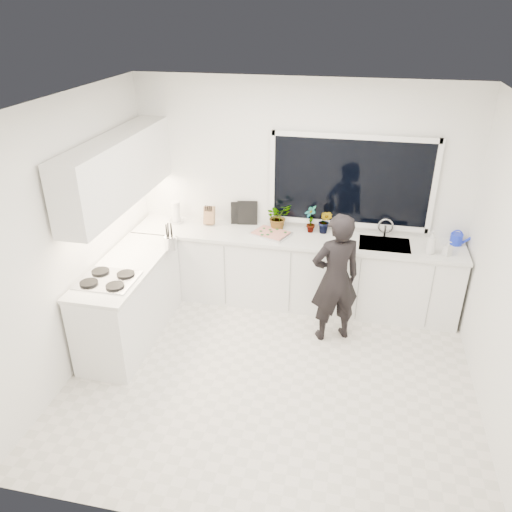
# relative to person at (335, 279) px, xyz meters

# --- Properties ---
(floor) EXTENTS (4.00, 3.50, 0.02)m
(floor) POSITION_rel_person_xyz_m (-0.54, -0.81, -0.76)
(floor) COLOR beige
(floor) RESTS_ON ground
(wall_back) EXTENTS (4.00, 0.02, 2.70)m
(wall_back) POSITION_rel_person_xyz_m (-0.54, 0.95, 0.60)
(wall_back) COLOR white
(wall_back) RESTS_ON ground
(wall_left) EXTENTS (0.02, 3.50, 2.70)m
(wall_left) POSITION_rel_person_xyz_m (-2.55, -0.81, 0.60)
(wall_left) COLOR white
(wall_left) RESTS_ON ground
(wall_right) EXTENTS (0.02, 3.50, 2.70)m
(wall_right) POSITION_rel_person_xyz_m (1.47, -0.81, 0.60)
(wall_right) COLOR white
(wall_right) RESTS_ON ground
(ceiling) EXTENTS (4.00, 3.50, 0.02)m
(ceiling) POSITION_rel_person_xyz_m (-0.54, -0.81, 1.96)
(ceiling) COLOR white
(ceiling) RESTS_ON wall_back
(window) EXTENTS (1.80, 0.02, 1.00)m
(window) POSITION_rel_person_xyz_m (0.06, 0.92, 0.80)
(window) COLOR black
(window) RESTS_ON wall_back
(base_cabinets_back) EXTENTS (3.92, 0.58, 0.88)m
(base_cabinets_back) POSITION_rel_person_xyz_m (-0.54, 0.64, -0.31)
(base_cabinets_back) COLOR white
(base_cabinets_back) RESTS_ON floor
(base_cabinets_left) EXTENTS (0.58, 1.60, 0.88)m
(base_cabinets_left) POSITION_rel_person_xyz_m (-2.21, -0.46, -0.31)
(base_cabinets_left) COLOR white
(base_cabinets_left) RESTS_ON floor
(countertop_back) EXTENTS (3.94, 0.62, 0.04)m
(countertop_back) POSITION_rel_person_xyz_m (-0.54, 0.63, 0.15)
(countertop_back) COLOR silver
(countertop_back) RESTS_ON base_cabinets_back
(countertop_left) EXTENTS (0.62, 1.60, 0.04)m
(countertop_left) POSITION_rel_person_xyz_m (-2.21, -0.46, 0.15)
(countertop_left) COLOR silver
(countertop_left) RESTS_ON base_cabinets_left
(upper_cabinets) EXTENTS (0.34, 2.10, 0.70)m
(upper_cabinets) POSITION_rel_person_xyz_m (-2.33, -0.11, 1.10)
(upper_cabinets) COLOR white
(upper_cabinets) RESTS_ON wall_left
(sink) EXTENTS (0.58, 0.42, 0.14)m
(sink) POSITION_rel_person_xyz_m (0.51, 0.64, 0.12)
(sink) COLOR silver
(sink) RESTS_ON countertop_back
(faucet) EXTENTS (0.03, 0.03, 0.22)m
(faucet) POSITION_rel_person_xyz_m (0.51, 0.84, 0.28)
(faucet) COLOR silver
(faucet) RESTS_ON countertop_back
(stovetop) EXTENTS (0.56, 0.48, 0.03)m
(stovetop) POSITION_rel_person_xyz_m (-2.23, -0.81, 0.18)
(stovetop) COLOR black
(stovetop) RESTS_ON countertop_left
(person) EXTENTS (0.65, 0.56, 1.51)m
(person) POSITION_rel_person_xyz_m (0.00, 0.00, 0.00)
(person) COLOR black
(person) RESTS_ON floor
(pizza_tray) EXTENTS (0.51, 0.45, 0.03)m
(pizza_tray) POSITION_rel_person_xyz_m (-0.82, 0.61, 0.18)
(pizza_tray) COLOR silver
(pizza_tray) RESTS_ON countertop_back
(pizza) EXTENTS (0.47, 0.40, 0.01)m
(pizza) POSITION_rel_person_xyz_m (-0.82, 0.61, 0.20)
(pizza) COLOR #A93616
(pizza) RESTS_ON pizza_tray
(watering_can) EXTENTS (0.18, 0.18, 0.13)m
(watering_can) POSITION_rel_person_xyz_m (1.31, 0.80, 0.23)
(watering_can) COLOR #162CD4
(watering_can) RESTS_ON countertop_back
(paper_towel_roll) EXTENTS (0.13, 0.13, 0.26)m
(paper_towel_roll) POSITION_rel_person_xyz_m (-2.07, 0.74, 0.30)
(paper_towel_roll) COLOR silver
(paper_towel_roll) RESTS_ON countertop_back
(knife_block) EXTENTS (0.14, 0.11, 0.22)m
(knife_block) POSITION_rel_person_xyz_m (-1.64, 0.78, 0.28)
(knife_block) COLOR #895D3F
(knife_block) RESTS_ON countertop_back
(utensil_crock) EXTENTS (0.16, 0.16, 0.16)m
(utensil_crock) POSITION_rel_person_xyz_m (-1.86, -0.01, 0.25)
(utensil_crock) COLOR #B5B6BA
(utensil_crock) RESTS_ON countertop_left
(picture_frame_large) EXTENTS (0.22, 0.07, 0.28)m
(picture_frame_large) POSITION_rel_person_xyz_m (-1.27, 0.88, 0.31)
(picture_frame_large) COLOR black
(picture_frame_large) RESTS_ON countertop_back
(picture_frame_small) EXTENTS (0.25, 0.06, 0.30)m
(picture_frame_small) POSITION_rel_person_xyz_m (-1.17, 0.88, 0.32)
(picture_frame_small) COLOR black
(picture_frame_small) RESTS_ON countertop_back
(herb_plants) EXTENTS (0.87, 0.39, 0.34)m
(herb_plants) POSITION_rel_person_xyz_m (-0.61, 0.80, 0.33)
(herb_plants) COLOR #26662D
(herb_plants) RESTS_ON countertop_back
(soap_bottles) EXTENTS (0.30, 0.14, 0.27)m
(soap_bottles) POSITION_rel_person_xyz_m (1.04, 0.49, 0.29)
(soap_bottles) COLOR #D8BF66
(soap_bottles) RESTS_ON countertop_back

